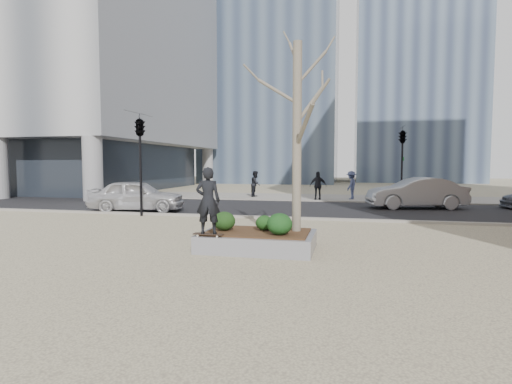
% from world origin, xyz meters
% --- Properties ---
extents(ground, '(120.00, 120.00, 0.00)m').
position_xyz_m(ground, '(0.00, 0.00, 0.00)').
color(ground, '#BBB08A').
rests_on(ground, ground).
extents(street, '(60.00, 8.00, 0.02)m').
position_xyz_m(street, '(0.00, 10.00, 0.01)').
color(street, black).
rests_on(street, ground).
extents(far_sidewalk, '(60.00, 6.00, 0.02)m').
position_xyz_m(far_sidewalk, '(0.00, 17.00, 0.01)').
color(far_sidewalk, gray).
rests_on(far_sidewalk, ground).
extents(planter, '(3.00, 2.00, 0.45)m').
position_xyz_m(planter, '(1.00, 0.00, 0.23)').
color(planter, gray).
rests_on(planter, ground).
extents(planter_mulch, '(2.70, 1.70, 0.04)m').
position_xyz_m(planter_mulch, '(1.00, 0.00, 0.47)').
color(planter_mulch, '#382314').
rests_on(planter_mulch, planter).
extents(sycamore_tree, '(2.80, 2.80, 6.60)m').
position_xyz_m(sycamore_tree, '(2.00, 0.30, 3.79)').
color(sycamore_tree, gray).
rests_on(sycamore_tree, planter_mulch).
extents(shrub_left, '(0.60, 0.60, 0.51)m').
position_xyz_m(shrub_left, '(0.08, -0.06, 0.74)').
color(shrub_left, '#103512').
rests_on(shrub_left, planter_mulch).
extents(shrub_middle, '(0.48, 0.48, 0.41)m').
position_xyz_m(shrub_middle, '(1.14, 0.19, 0.69)').
color(shrub_middle, '#1A3A12').
rests_on(shrub_middle, planter_mulch).
extents(shrub_right, '(0.65, 0.65, 0.55)m').
position_xyz_m(shrub_right, '(1.66, -0.41, 0.77)').
color(shrub_right, '#113614').
rests_on(shrub_right, planter_mulch).
extents(skateboard, '(0.78, 0.21, 0.08)m').
position_xyz_m(skateboard, '(-0.10, -0.84, 0.49)').
color(skateboard, black).
rests_on(skateboard, planter).
extents(skateboarder, '(0.68, 0.51, 1.69)m').
position_xyz_m(skateboarder, '(-0.10, -0.84, 1.37)').
color(skateboarder, black).
rests_on(skateboarder, skateboard).
extents(police_car, '(4.72, 2.66, 1.52)m').
position_xyz_m(police_car, '(-6.49, 7.00, 0.78)').
color(police_car, silver).
rests_on(police_car, street).
extents(car_silver, '(5.03, 2.55, 1.58)m').
position_xyz_m(car_silver, '(6.79, 11.32, 0.81)').
color(car_silver, '#A7A9AF').
rests_on(car_silver, street).
extents(pedestrian_a, '(0.74, 0.92, 1.80)m').
position_xyz_m(pedestrian_a, '(-2.84, 16.68, 0.92)').
color(pedestrian_a, black).
rests_on(pedestrian_a, far_sidewalk).
extents(pedestrian_b, '(1.00, 1.33, 1.82)m').
position_xyz_m(pedestrian_b, '(3.62, 16.12, 0.94)').
color(pedestrian_b, '#3A4369').
rests_on(pedestrian_b, far_sidewalk).
extents(pedestrian_c, '(1.10, 0.58, 1.79)m').
position_xyz_m(pedestrian_c, '(1.56, 15.19, 0.92)').
color(pedestrian_c, black).
rests_on(pedestrian_c, far_sidewalk).
extents(traffic_light_near, '(0.60, 2.48, 4.50)m').
position_xyz_m(traffic_light_near, '(-5.50, 5.60, 2.25)').
color(traffic_light_near, black).
rests_on(traffic_light_near, ground).
extents(traffic_light_far, '(0.60, 2.48, 4.50)m').
position_xyz_m(traffic_light_far, '(6.50, 14.60, 2.25)').
color(traffic_light_far, black).
rests_on(traffic_light_far, ground).
extents(building_glass_a, '(16.00, 16.00, 45.00)m').
position_xyz_m(building_glass_a, '(-6.00, 42.00, 22.50)').
color(building_glass_a, slate).
rests_on(building_glass_a, ground).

